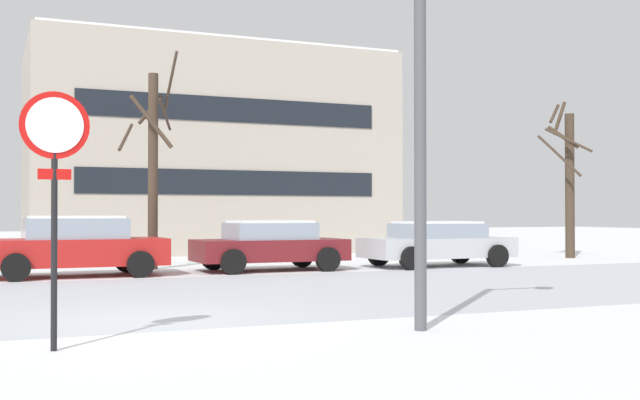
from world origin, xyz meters
The scene contains 10 objects.
ground_plane centered at (0.00, 0.00, 0.00)m, with size 120.00×120.00×0.00m, color white.
road_surface centered at (0.00, 3.15, 0.00)m, with size 80.00×8.31×0.00m.
stop_sign centered at (-1.43, -1.89, 2.03)m, with size 0.76×0.13×2.90m.
street_lamp centered at (3.38, -2.19, 3.32)m, with size 1.64×0.36×5.42m.
parked_car_red centered at (-0.22, 8.57, 0.75)m, with size 4.28×2.10×1.47m.
parked_car_maroon centered at (4.76, 8.63, 0.69)m, with size 4.02×2.07×1.34m.
parked_car_silver centered at (9.73, 8.29, 0.68)m, with size 4.36×2.14×1.30m.
tree_far_right centered at (16.16, 10.27, 2.74)m, with size 1.38×1.88×5.45m.
tree_far_left centered at (1.97, 10.40, 2.90)m, with size 1.62×1.74×5.98m.
building_far_right centered at (6.01, 20.22, 4.02)m, with size 13.92×8.07×8.04m.
Camera 1 is at (-2.07, -11.08, 1.53)m, focal length 43.82 mm.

